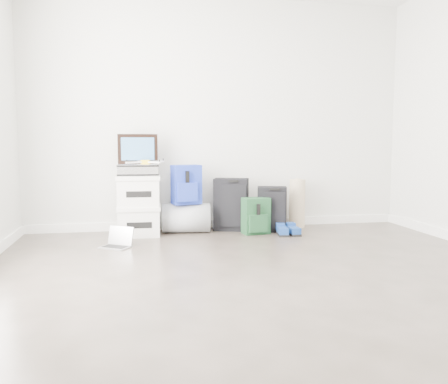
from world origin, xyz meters
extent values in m
plane|color=#322C24|center=(0.00, 0.00, 0.00)|extent=(5.00, 5.00, 0.00)
cube|color=silver|center=(0.00, 2.50, 1.35)|extent=(4.50, 0.02, 2.70)
cube|color=white|center=(0.00, 2.49, 0.05)|extent=(4.50, 0.02, 0.10)
cube|color=silver|center=(-0.96, 2.16, 0.14)|extent=(0.46, 0.37, 0.29)
cube|color=silver|center=(-0.96, 2.16, 0.31)|extent=(0.48, 0.40, 0.04)
cube|color=silver|center=(-0.96, 2.16, 0.48)|extent=(0.46, 0.37, 0.29)
cube|color=silver|center=(-0.96, 2.16, 0.64)|extent=(0.48, 0.40, 0.04)
cube|color=#B2B2B7|center=(-0.96, 2.16, 0.73)|extent=(0.44, 0.33, 0.12)
cube|color=black|center=(-0.96, 2.26, 0.95)|extent=(0.44, 0.03, 0.33)
cube|color=#254B96|center=(-0.96, 2.25, 0.95)|extent=(0.36, 0.01, 0.25)
cube|color=gold|center=(-0.88, 2.14, 0.81)|extent=(0.10, 0.10, 0.05)
cube|color=white|center=(-0.77, 2.22, 0.81)|extent=(0.22, 0.16, 0.02)
cube|color=white|center=(-0.95, 2.25, 0.81)|extent=(0.16, 0.22, 0.02)
cube|color=white|center=(-0.98, 2.07, 0.81)|extent=(0.22, 0.16, 0.02)
cube|color=white|center=(-0.80, 2.04, 0.81)|extent=(0.16, 0.22, 0.02)
cylinder|color=gray|center=(-0.42, 2.25, 0.17)|extent=(0.57, 0.39, 0.33)
cube|color=#17229A|center=(-0.42, 2.23, 0.55)|extent=(0.35, 0.26, 0.44)
cube|color=#17229A|center=(-0.42, 2.12, 0.48)|extent=(0.24, 0.12, 0.21)
cube|color=black|center=(0.11, 2.30, 0.30)|extent=(0.44, 0.34, 0.61)
cube|color=black|center=(0.11, 2.17, 0.30)|extent=(0.29, 0.12, 0.49)
cube|color=black|center=(0.11, 2.18, 0.59)|extent=(0.12, 0.06, 0.02)
cube|color=#153B23|center=(0.34, 2.03, 0.20)|extent=(0.32, 0.22, 0.41)
cube|color=#153B23|center=(0.34, 1.93, 0.13)|extent=(0.22, 0.09, 0.19)
cube|color=black|center=(0.55, 2.14, 0.26)|extent=(0.37, 0.27, 0.52)
cube|color=black|center=(0.55, 2.03, 0.26)|extent=(0.25, 0.09, 0.41)
cube|color=black|center=(0.55, 2.03, 0.50)|extent=(0.12, 0.05, 0.02)
cube|color=black|center=(0.61, 1.90, 0.01)|extent=(0.14, 0.29, 0.03)
cube|color=#1B49A6|center=(0.61, 1.90, 0.06)|extent=(0.14, 0.28, 0.07)
cube|color=black|center=(0.73, 1.90, 0.01)|extent=(0.12, 0.28, 0.03)
cube|color=#1B49A6|center=(0.73, 1.90, 0.06)|extent=(0.11, 0.27, 0.07)
cylinder|color=tan|center=(0.93, 2.33, 0.29)|extent=(0.19, 0.19, 0.58)
cube|color=#BBBCC0|center=(-1.20, 1.57, 0.01)|extent=(0.34, 0.31, 0.01)
cube|color=black|center=(-1.20, 1.57, 0.01)|extent=(0.27, 0.24, 0.00)
cube|color=black|center=(-1.14, 1.65, 0.10)|extent=(0.24, 0.16, 0.18)
camera|label=1|loc=(-0.99, -3.08, 1.03)|focal=38.00mm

